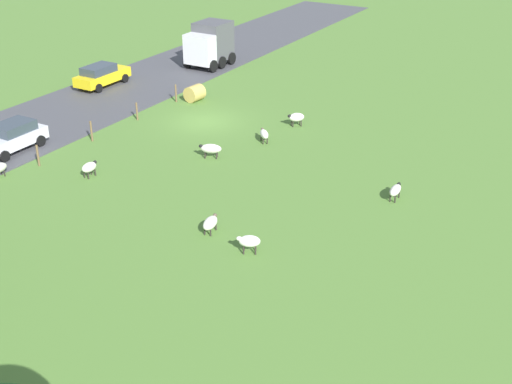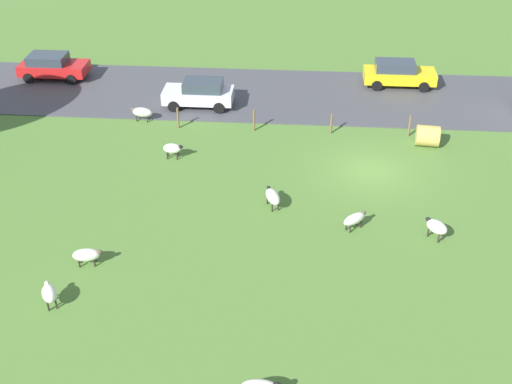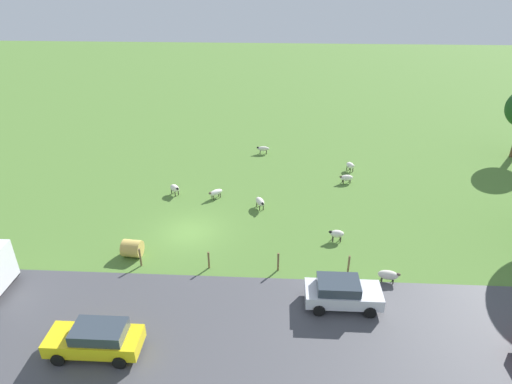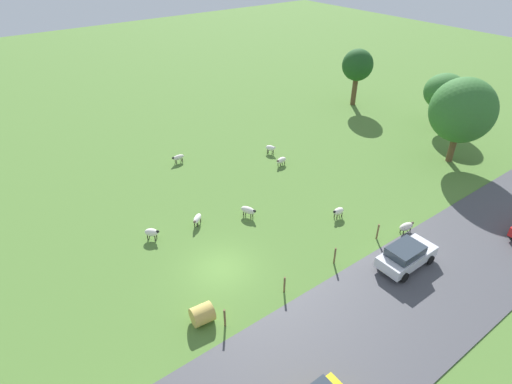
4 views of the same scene
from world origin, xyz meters
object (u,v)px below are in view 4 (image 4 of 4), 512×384
Objects in this scene: tree_0 at (445,92)px; hay_bale_0 at (202,314)px; sheep_3 at (178,157)px; sheep_6 at (270,148)px; sheep_5 at (338,211)px; sheep_7 at (248,210)px; sheep_4 at (281,160)px; sheep_1 at (197,219)px; car_1 at (406,255)px; sheep_2 at (152,232)px; sheep_0 at (406,227)px; tree_1 at (358,66)px; tree_2 at (463,110)px.

hay_bale_0 is at bearing -77.18° from tree_0.
sheep_6 is at bearing 65.35° from sheep_3.
sheep_6 reaches higher than sheep_5.
sheep_7 is (-4.10, -5.30, 0.01)m from sheep_5.
sheep_1 is at bearing -72.94° from sheep_4.
hay_bale_0 is 0.29× the size of car_1.
hay_bale_0 reaches higher than sheep_7.
sheep_2 is 0.92× the size of hay_bale_0.
sheep_4 is 0.21× the size of tree_0.
sheep_0 is 1.08× the size of sheep_4.
hay_bale_0 is 36.38m from tree_1.
sheep_5 is 0.78× the size of sheep_7.
sheep_3 is at bearing -159.62° from sheep_5.
sheep_1 is 0.20× the size of tree_0.
car_1 is (21.02, 5.05, 0.37)m from sheep_3.
sheep_1 is 14.46m from car_1.
car_1 is at bearing 13.50° from sheep_3.
sheep_2 is 0.87× the size of sheep_3.
tree_0 reaches higher than sheep_1.
car_1 is (12.16, 11.77, 0.31)m from sheep_2.
sheep_7 is 11.43m from car_1.
sheep_7 is 1.12× the size of hay_bale_0.
sheep_5 is 0.13× the size of tree_2.
tree_1 is (-17.69, 31.52, 4.14)m from hay_bale_0.
sheep_2 is 32.32m from tree_1.
sheep_4 is 1.14× the size of sheep_6.
tree_1 reaches higher than sheep_5.
sheep_0 is 13.67m from tree_2.
sheep_0 is at bearing 125.30° from car_1.
sheep_1 is 0.17× the size of tree_1.
sheep_4 is at bearing 168.62° from sheep_5.
hay_bale_0 is at bearing -60.70° from tree_1.
tree_2 reaches higher than sheep_7.
sheep_3 is 0.94× the size of sheep_7.
car_1 is at bearing -54.70° from sheep_0.
sheep_0 reaches higher than sheep_1.
sheep_6 is at bearing -107.75° from tree_0.
sheep_1 is 0.87× the size of sheep_7.
tree_1 reaches higher than tree_0.
sheep_0 is at bearing -62.55° from tree_0.
sheep_1 is 0.28× the size of car_1.
sheep_2 is (-0.42, -3.36, 0.07)m from sheep_1.
tree_1 reaches higher than sheep_3.
sheep_3 is at bearing 156.15° from hay_bale_0.
sheep_7 reaches higher than sheep_3.
sheep_5 is (-4.15, -2.51, 0.03)m from sheep_0.
sheep_4 is at bearing 123.44° from sheep_7.
tree_2 is (8.66, 12.97, 4.44)m from sheep_4.
sheep_1 is at bearing -121.87° from sheep_5.
tree_1 is (-11.20, 23.74, 4.14)m from sheep_7.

